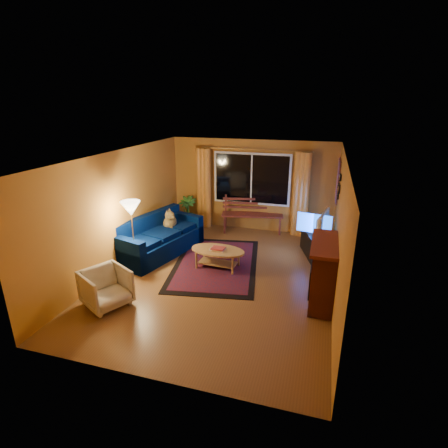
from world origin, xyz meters
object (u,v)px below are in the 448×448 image
(floor_lamp, at_px, (133,237))
(tv_console, at_px, (317,246))
(coffee_table, at_px, (218,259))
(sofa, at_px, (159,236))
(bench, at_px, (252,223))
(armchair, at_px, (106,286))

(floor_lamp, distance_m, tv_console, 4.12)
(floor_lamp, xyz_separation_m, tv_console, (3.67, 1.81, -0.51))
(coffee_table, bearing_deg, sofa, 167.58)
(bench, bearing_deg, coffee_table, -107.15)
(coffee_table, distance_m, tv_console, 2.35)
(armchair, xyz_separation_m, coffee_table, (1.45, 1.96, -0.16))
(bench, xyz_separation_m, sofa, (-1.80, -2.06, 0.20))
(sofa, bearing_deg, armchair, -72.03)
(sofa, xyz_separation_m, coffee_table, (1.55, -0.34, -0.24))
(tv_console, bearing_deg, bench, 127.78)
(bench, distance_m, sofa, 2.74)
(sofa, xyz_separation_m, armchair, (0.09, -2.30, -0.08))
(bench, xyz_separation_m, floor_lamp, (-1.88, -3.04, 0.53))
(sofa, distance_m, armchair, 2.31)
(armchair, relative_size, coffee_table, 0.63)
(sofa, height_order, tv_console, sofa)
(tv_console, bearing_deg, armchair, -155.76)
(tv_console, bearing_deg, floor_lamp, -171.39)
(floor_lamp, distance_m, coffee_table, 1.84)
(bench, distance_m, coffee_table, 2.41)
(sofa, height_order, coffee_table, sofa)
(coffee_table, relative_size, tv_console, 0.91)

